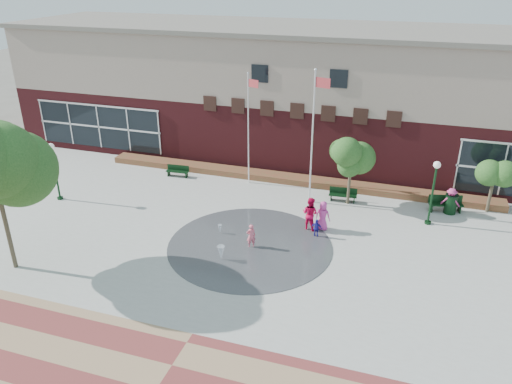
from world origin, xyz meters
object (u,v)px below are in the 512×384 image
(flagpole_left, at_px, (249,124))
(trash_can, at_px, (451,204))
(flagpole_right, at_px, (313,131))
(child_splash, at_px, (251,236))
(bench_left, at_px, (178,173))

(flagpole_left, height_order, trash_can, flagpole_left)
(flagpole_left, xyz_separation_m, trash_can, (12.40, -0.57, -3.42))
(flagpole_right, bearing_deg, flagpole_left, 174.44)
(trash_can, height_order, child_splash, child_splash)
(flagpole_left, height_order, bench_left, flagpole_left)
(flagpole_left, relative_size, trash_can, 6.09)
(flagpole_left, bearing_deg, trash_can, 17.53)
(flagpole_right, distance_m, trash_can, 8.93)
(bench_left, bearing_deg, trash_can, -4.37)
(flagpole_right, relative_size, child_splash, 6.23)
(flagpole_left, distance_m, flagpole_right, 4.73)
(bench_left, distance_m, child_splash, 10.51)
(flagpole_left, distance_m, child_splash, 8.82)
(trash_can, bearing_deg, child_splash, -143.72)
(bench_left, xyz_separation_m, child_splash, (7.65, -7.20, 0.39))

